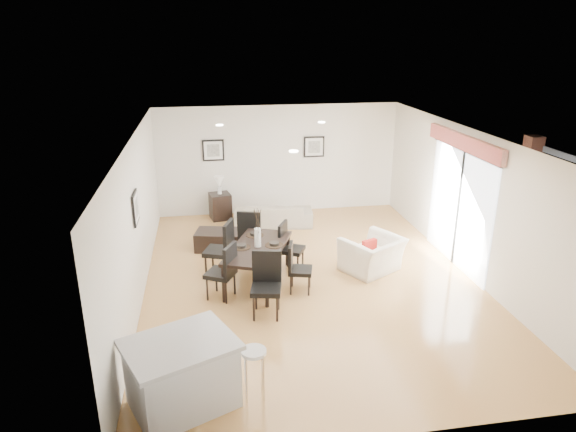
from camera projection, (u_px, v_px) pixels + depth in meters
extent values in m
plane|color=tan|center=(310.00, 280.00, 9.54)|extent=(8.00, 8.00, 0.00)
cube|color=silver|center=(278.00, 160.00, 12.80)|extent=(6.00, 0.04, 2.70)
cube|color=silver|center=(390.00, 335.00, 5.37)|extent=(6.00, 0.04, 2.70)
cube|color=silver|center=(137.00, 221.00, 8.62)|extent=(0.04, 8.00, 2.70)
cube|color=silver|center=(469.00, 203.00, 9.55)|extent=(0.04, 8.00, 2.70)
cube|color=white|center=(313.00, 136.00, 8.63)|extent=(6.00, 8.00, 0.02)
imported|color=gray|center=(273.00, 214.00, 12.18)|extent=(1.90, 0.91, 0.54)
imported|color=white|center=(372.00, 255.00, 9.80)|extent=(1.36, 1.31, 0.68)
imported|color=#3A5825|center=(545.00, 225.00, 11.27)|extent=(0.46, 0.46, 0.72)
cube|color=black|center=(258.00, 248.00, 9.19)|extent=(1.46, 1.94, 0.06)
cylinder|color=black|center=(224.00, 284.00, 8.65)|extent=(0.07, 0.07, 0.67)
cylinder|color=black|center=(251.00, 247.00, 10.14)|extent=(0.07, 0.07, 0.67)
cylinder|color=black|center=(267.00, 289.00, 8.49)|extent=(0.07, 0.07, 0.67)
cylinder|color=black|center=(288.00, 251.00, 9.99)|extent=(0.07, 0.07, 0.67)
cube|color=black|center=(220.00, 274.00, 8.76)|extent=(0.61, 0.61, 0.08)
cube|color=black|center=(230.00, 260.00, 8.61)|extent=(0.26, 0.42, 0.54)
cylinder|color=black|center=(216.00, 281.00, 9.06)|extent=(0.04, 0.04, 0.41)
cylinder|color=black|center=(235.00, 284.00, 8.95)|extent=(0.04, 0.04, 0.41)
cylinder|color=black|center=(207.00, 289.00, 8.74)|extent=(0.04, 0.04, 0.41)
cylinder|color=black|center=(226.00, 293.00, 8.64)|extent=(0.04, 0.04, 0.41)
cube|color=black|center=(218.00, 252.00, 9.56)|extent=(0.63, 0.63, 0.08)
cube|color=black|center=(229.00, 237.00, 9.42)|extent=(0.23, 0.48, 0.58)
cylinder|color=black|center=(213.00, 259.00, 9.86)|extent=(0.04, 0.04, 0.45)
cylinder|color=black|center=(232.00, 261.00, 9.79)|extent=(0.04, 0.04, 0.45)
cylinder|color=black|center=(206.00, 268.00, 9.51)|extent=(0.04, 0.04, 0.45)
cylinder|color=black|center=(226.00, 270.00, 9.44)|extent=(0.04, 0.04, 0.45)
cube|color=black|center=(300.00, 270.00, 9.00)|extent=(0.49, 0.49, 0.07)
cube|color=black|center=(291.00, 257.00, 8.93)|extent=(0.15, 0.40, 0.48)
cylinder|color=black|center=(309.00, 286.00, 8.91)|extent=(0.03, 0.03, 0.37)
cylinder|color=black|center=(291.00, 285.00, 8.94)|extent=(0.03, 0.03, 0.37)
cylinder|color=black|center=(310.00, 278.00, 9.20)|extent=(0.03, 0.03, 0.37)
cylinder|color=black|center=(292.00, 277.00, 9.23)|extent=(0.03, 0.03, 0.37)
cube|color=black|center=(292.00, 250.00, 9.80)|extent=(0.58, 0.58, 0.07)
cube|color=black|center=(283.00, 235.00, 9.76)|extent=(0.25, 0.41, 0.51)
cylinder|color=black|center=(298.00, 265.00, 9.68)|extent=(0.03, 0.03, 0.39)
cylinder|color=black|center=(281.00, 263.00, 9.77)|extent=(0.03, 0.03, 0.39)
cylinder|color=black|center=(303.00, 258.00, 9.98)|extent=(0.03, 0.03, 0.39)
cylinder|color=black|center=(286.00, 256.00, 10.07)|extent=(0.03, 0.03, 0.39)
cube|color=black|center=(266.00, 289.00, 8.19)|extent=(0.56, 0.56, 0.08)
cube|color=black|center=(267.00, 267.00, 8.28)|extent=(0.48, 0.16, 0.57)
cylinder|color=black|center=(254.00, 309.00, 8.11)|extent=(0.04, 0.04, 0.43)
cylinder|color=black|center=(256.00, 297.00, 8.46)|extent=(0.04, 0.04, 0.43)
cylinder|color=black|center=(277.00, 309.00, 8.10)|extent=(0.04, 0.04, 0.43)
cylinder|color=black|center=(278.00, 298.00, 8.44)|extent=(0.04, 0.04, 0.43)
cube|color=black|center=(252.00, 236.00, 10.35)|extent=(0.60, 0.60, 0.08)
cube|color=black|center=(249.00, 226.00, 10.06)|extent=(0.47, 0.21, 0.56)
cylinder|color=black|center=(263.00, 245.00, 10.58)|extent=(0.04, 0.04, 0.43)
cylinder|color=black|center=(259.00, 252.00, 10.23)|extent=(0.04, 0.04, 0.43)
cylinder|color=black|center=(246.00, 243.00, 10.64)|extent=(0.04, 0.04, 0.43)
cylinder|color=black|center=(241.00, 250.00, 10.29)|extent=(0.04, 0.04, 0.43)
cylinder|color=white|center=(258.00, 237.00, 9.13)|extent=(0.12, 0.12, 0.34)
cylinder|color=black|center=(274.00, 245.00, 9.23)|extent=(0.34, 0.34, 0.01)
cylinder|color=black|center=(274.00, 244.00, 9.22)|extent=(0.18, 0.18, 0.05)
cylinder|color=black|center=(255.00, 235.00, 9.69)|extent=(0.34, 0.34, 0.01)
cylinder|color=black|center=(255.00, 234.00, 9.68)|extent=(0.18, 0.18, 0.05)
cylinder|color=black|center=(241.00, 247.00, 9.14)|extent=(0.34, 0.34, 0.01)
cylinder|color=black|center=(241.00, 246.00, 9.13)|extent=(0.18, 0.18, 0.05)
cylinder|color=black|center=(261.00, 258.00, 8.68)|extent=(0.34, 0.34, 0.01)
cylinder|color=black|center=(261.00, 257.00, 8.67)|extent=(0.18, 0.18, 0.05)
cube|color=black|center=(220.00, 240.00, 10.85)|extent=(1.11, 0.81, 0.40)
cube|color=black|center=(220.00, 206.00, 12.59)|extent=(0.56, 0.56, 0.64)
cylinder|color=white|center=(220.00, 190.00, 12.46)|extent=(0.10, 0.10, 0.19)
cone|color=silver|center=(219.00, 182.00, 12.38)|extent=(0.23, 0.23, 0.25)
cube|color=#AD1D16|center=(369.00, 247.00, 9.63)|extent=(0.31, 0.20, 0.30)
cube|color=#BCBCBF|center=(182.00, 376.00, 6.21)|extent=(1.42, 1.28, 0.83)
cube|color=#B1B1B3|center=(179.00, 345.00, 6.06)|extent=(1.55, 1.40, 0.06)
cylinder|color=silver|center=(254.00, 352.00, 6.26)|extent=(0.31, 0.31, 0.05)
cylinder|color=silver|center=(262.00, 368.00, 6.48)|extent=(0.02, 0.02, 0.66)
cylinder|color=silver|center=(245.00, 370.00, 6.45)|extent=(0.02, 0.02, 0.66)
cylinder|color=silver|center=(247.00, 381.00, 6.26)|extent=(0.02, 0.02, 0.66)
cylinder|color=silver|center=(264.00, 379.00, 6.29)|extent=(0.02, 0.02, 0.66)
cube|color=black|center=(213.00, 150.00, 12.42)|extent=(0.52, 0.03, 0.52)
cube|color=white|center=(213.00, 150.00, 12.42)|extent=(0.44, 0.04, 0.44)
cube|color=#52524D|center=(213.00, 150.00, 12.42)|extent=(0.30, 0.04, 0.30)
cube|color=black|center=(314.00, 147.00, 12.81)|extent=(0.52, 0.03, 0.52)
cube|color=white|center=(314.00, 147.00, 12.81)|extent=(0.44, 0.04, 0.44)
cube|color=#52524D|center=(314.00, 147.00, 12.81)|extent=(0.30, 0.04, 0.30)
cube|color=black|center=(136.00, 208.00, 8.34)|extent=(0.03, 0.52, 0.52)
cube|color=white|center=(136.00, 208.00, 8.34)|extent=(0.04, 0.44, 0.44)
cube|color=#52524D|center=(136.00, 208.00, 8.34)|extent=(0.04, 0.30, 0.30)
cube|color=white|center=(459.00, 209.00, 9.90)|extent=(0.02, 2.40, 2.25)
cube|color=black|center=(458.00, 209.00, 9.89)|extent=(0.03, 0.05, 2.25)
cube|color=black|center=(465.00, 151.00, 9.51)|extent=(0.03, 2.50, 0.05)
cube|color=maroon|center=(464.00, 142.00, 9.45)|extent=(0.10, 2.70, 0.28)
plane|color=gray|center=(544.00, 255.00, 10.59)|extent=(6.00, 6.00, 0.00)
cube|color=brown|center=(529.00, 176.00, 12.64)|extent=(0.35, 0.35, 2.00)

